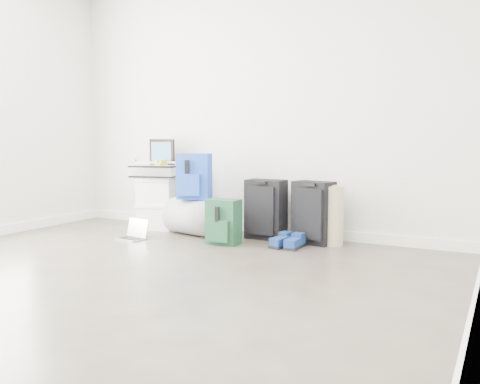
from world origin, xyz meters
The scene contains 14 objects.
ground centered at (0.00, 0.00, 0.00)m, with size 5.00×5.00×0.00m, color #3A332A.
room_envelope centered at (0.00, 0.02, 1.72)m, with size 4.52×5.02×2.71m.
boxes_stack centered at (-1.03, 2.18, 0.29)m, with size 0.47×0.42×0.57m.
briefcase centered at (-1.03, 2.18, 0.64)m, with size 0.49×0.36×0.14m, color #B2B2B7.
painting centered at (-1.03, 2.27, 0.85)m, with size 0.37×0.08×0.28m.
drone centered at (-0.95, 2.16, 0.74)m, with size 0.50×0.50×0.05m.
duffel_bag centered at (-0.46, 2.07, 0.19)m, with size 0.38×0.38×0.62m, color gray.
blue_backpack centered at (-0.46, 2.04, 0.60)m, with size 0.38×0.32×0.46m.
large_suitcase centered at (0.26, 2.23, 0.30)m, with size 0.38×0.25×0.59m.
green_backpack centered at (0.01, 1.81, 0.21)m, with size 0.30×0.22×0.43m.
carry_on centered at (0.75, 2.23, 0.30)m, with size 0.42×0.32×0.59m.
shoes centered at (0.62, 1.95, 0.05)m, with size 0.26×0.30×0.09m.
rolled_rug centered at (0.95, 2.24, 0.28)m, with size 0.18×0.18×0.56m, color tan.
laptop centered at (-0.89, 1.60, 0.05)m, with size 0.30×0.24×0.20m.
Camera 1 is at (2.37, -2.30, 0.99)m, focal length 38.00 mm.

